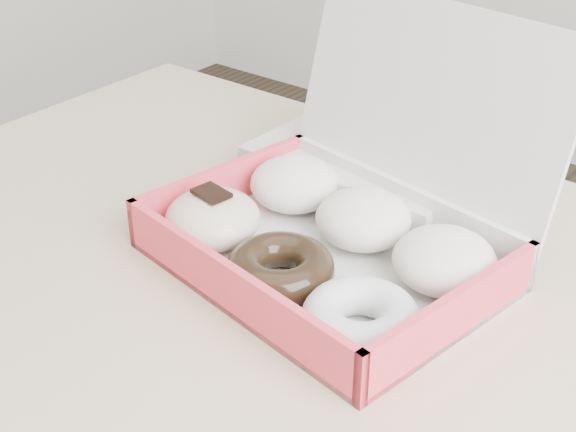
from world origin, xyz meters
The scene contains 3 objects.
table centered at (0.00, 0.00, 0.67)m, with size 1.20×0.80×0.75m.
donut_box centered at (-0.03, 0.08, 0.79)m, with size 0.38×0.35×0.24m.
newspapers centered at (-0.10, 0.26, 0.77)m, with size 0.26×0.21×0.04m, color silver.
Camera 1 is at (0.36, -0.49, 1.21)m, focal length 50.00 mm.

